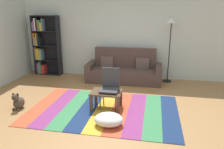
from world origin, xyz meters
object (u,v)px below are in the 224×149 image
(pouf, at_px, (109,119))
(tv_remote, at_px, (107,91))
(bookshelf, at_px, (44,47))
(standing_lamp, at_px, (171,29))
(dog, at_px, (18,102))
(folding_chair, at_px, (110,84))
(couch, at_px, (124,71))
(coffee_table, at_px, (106,95))

(pouf, relative_size, tv_remote, 3.69)
(bookshelf, height_order, standing_lamp, bookshelf)
(bookshelf, distance_m, dog, 2.92)
(tv_remote, height_order, folding_chair, folding_chair)
(couch, bearing_deg, dog, -130.01)
(coffee_table, relative_size, folding_chair, 0.74)
(couch, distance_m, coffee_table, 2.05)
(coffee_table, distance_m, dog, 1.98)
(standing_lamp, xyz_separation_m, tv_remote, (-1.43, -2.24, -1.18))
(pouf, distance_m, dog, 2.17)
(standing_lamp, relative_size, folding_chair, 2.12)
(pouf, bearing_deg, dog, 170.55)
(couch, distance_m, folding_chair, 1.95)
(pouf, distance_m, standing_lamp, 3.56)
(dog, distance_m, folding_chair, 2.09)
(standing_lamp, relative_size, tv_remote, 12.75)
(standing_lamp, distance_m, tv_remote, 2.91)
(coffee_table, height_order, standing_lamp, standing_lamp)
(couch, distance_m, bookshelf, 2.85)
(standing_lamp, distance_m, folding_chair, 2.76)
(bookshelf, relative_size, folding_chair, 2.18)
(bookshelf, distance_m, standing_lamp, 4.14)
(coffee_table, relative_size, dog, 1.69)
(bookshelf, xyz_separation_m, tv_remote, (2.66, -2.32, -0.53))
(standing_lamp, bearing_deg, bookshelf, 178.91)
(dog, bearing_deg, tv_remote, 11.81)
(dog, bearing_deg, pouf, -9.45)
(coffee_table, bearing_deg, pouf, -74.50)
(couch, distance_m, dog, 3.19)
(dog, xyz_separation_m, folding_chair, (2.00, 0.50, 0.37))
(couch, height_order, dog, couch)
(tv_remote, bearing_deg, dog, 170.43)
(bookshelf, distance_m, folding_chair, 3.53)
(couch, bearing_deg, folding_chair, -91.46)
(dog, height_order, tv_remote, tv_remote)
(bookshelf, bearing_deg, pouf, -47.07)
(pouf, xyz_separation_m, standing_lamp, (1.23, 3.00, 1.47))
(couch, bearing_deg, tv_remote, -92.93)
(coffee_table, height_order, folding_chair, folding_chair)
(tv_remote, distance_m, folding_chair, 0.16)
(couch, relative_size, bookshelf, 1.15)
(couch, xyz_separation_m, bookshelf, (-2.77, 0.28, 0.61))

